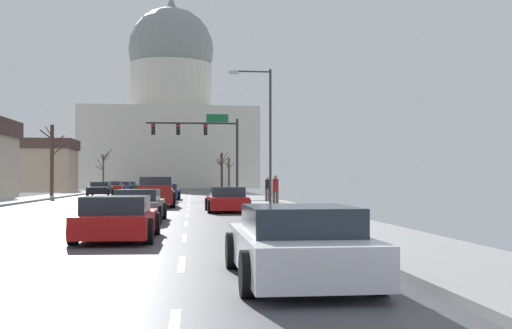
{
  "coord_description": "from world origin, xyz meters",
  "views": [
    {
      "loc": [
        3.68,
        -35.83,
        1.59
      ],
      "look_at": [
        10.46,
        29.45,
        3.12
      ],
      "focal_mm": 43.63,
      "sensor_mm": 36.0,
      "label": 1
    }
  ],
  "objects_px": {
    "sedan_near_01": "(160,194)",
    "pickup_truck_near_02": "(156,193)",
    "sedan_oncoming_01": "(114,187)",
    "sedan_near_03": "(227,200)",
    "street_lamp_right": "(265,124)",
    "pedestrian_00": "(268,187)",
    "sedan_oncoming_00": "(100,189)",
    "sedan_oncoming_03": "(129,186)",
    "sedan_near_05": "(118,219)",
    "sedan_near_04": "(138,206)",
    "sedan_oncoming_02": "(124,187)",
    "signal_gantry": "(205,137)",
    "sedan_near_00": "(167,192)",
    "sedan_near_06": "(297,245)",
    "pedestrian_01": "(276,188)"
  },
  "relations": [
    {
      "from": "sedan_near_01",
      "to": "pickup_truck_near_02",
      "type": "distance_m",
      "value": 5.98
    },
    {
      "from": "sedan_oncoming_01",
      "to": "sedan_near_03",
      "type": "bearing_deg",
      "value": -76.0
    },
    {
      "from": "street_lamp_right",
      "to": "pedestrian_00",
      "type": "relative_size",
      "value": 4.78
    },
    {
      "from": "sedan_near_03",
      "to": "sedan_oncoming_00",
      "type": "distance_m",
      "value": 32.03
    },
    {
      "from": "sedan_oncoming_03",
      "to": "pedestrian_00",
      "type": "bearing_deg",
      "value": -74.9
    },
    {
      "from": "sedan_near_05",
      "to": "pickup_truck_near_02",
      "type": "bearing_deg",
      "value": 90.43
    },
    {
      "from": "sedan_near_03",
      "to": "sedan_oncoming_03",
      "type": "distance_m",
      "value": 62.64
    },
    {
      "from": "street_lamp_right",
      "to": "sedan_oncoming_01",
      "type": "relative_size",
      "value": 1.7
    },
    {
      "from": "sedan_near_05",
      "to": "sedan_oncoming_01",
      "type": "distance_m",
      "value": 56.21
    },
    {
      "from": "street_lamp_right",
      "to": "sedan_near_03",
      "type": "xyz_separation_m",
      "value": [
        -2.48,
        -5.46,
        -4.23
      ]
    },
    {
      "from": "sedan_near_04",
      "to": "sedan_oncoming_02",
      "type": "bearing_deg",
      "value": 96.58
    },
    {
      "from": "signal_gantry",
      "to": "street_lamp_right",
      "type": "height_order",
      "value": "street_lamp_right"
    },
    {
      "from": "sedan_near_00",
      "to": "sedan_near_06",
      "type": "bearing_deg",
      "value": -84.8
    },
    {
      "from": "signal_gantry",
      "to": "sedan_near_03",
      "type": "height_order",
      "value": "signal_gantry"
    },
    {
      "from": "sedan_oncoming_01",
      "to": "sedan_oncoming_02",
      "type": "distance_m",
      "value": 9.37
    },
    {
      "from": "sedan_near_03",
      "to": "sedan_oncoming_02",
      "type": "bearing_deg",
      "value": 101.38
    },
    {
      "from": "sedan_near_06",
      "to": "pickup_truck_near_02",
      "type": "bearing_deg",
      "value": 97.93
    },
    {
      "from": "sedan_near_06",
      "to": "sedan_oncoming_01",
      "type": "bearing_deg",
      "value": 99.49
    },
    {
      "from": "signal_gantry",
      "to": "sedan_near_03",
      "type": "xyz_separation_m",
      "value": [
        0.57,
        -23.46,
        -4.66
      ]
    },
    {
      "from": "signal_gantry",
      "to": "sedan_near_05",
      "type": "height_order",
      "value": "signal_gantry"
    },
    {
      "from": "sedan_near_01",
      "to": "pedestrian_00",
      "type": "height_order",
      "value": "pedestrian_00"
    },
    {
      "from": "sedan_near_04",
      "to": "sedan_oncoming_01",
      "type": "distance_m",
      "value": 49.3
    },
    {
      "from": "sedan_near_01",
      "to": "sedan_near_05",
      "type": "bearing_deg",
      "value": -89.58
    },
    {
      "from": "sedan_oncoming_01",
      "to": "street_lamp_right",
      "type": "bearing_deg",
      "value": -70.53
    },
    {
      "from": "signal_gantry",
      "to": "sedan_oncoming_02",
      "type": "relative_size",
      "value": 1.82
    },
    {
      "from": "street_lamp_right",
      "to": "sedan_near_05",
      "type": "relative_size",
      "value": 1.84
    },
    {
      "from": "sedan_near_03",
      "to": "sedan_oncoming_02",
      "type": "height_order",
      "value": "sedan_oncoming_02"
    },
    {
      "from": "signal_gantry",
      "to": "sedan_near_05",
      "type": "bearing_deg",
      "value": -94.72
    },
    {
      "from": "sedan_oncoming_03",
      "to": "sedan_near_00",
      "type": "bearing_deg",
      "value": -80.7
    },
    {
      "from": "sedan_oncoming_00",
      "to": "sedan_oncoming_01",
      "type": "distance_m",
      "value": 11.98
    },
    {
      "from": "sedan_near_04",
      "to": "sedan_oncoming_00",
      "type": "relative_size",
      "value": 0.94
    },
    {
      "from": "sedan_near_03",
      "to": "sedan_oncoming_03",
      "type": "relative_size",
      "value": 0.94
    },
    {
      "from": "signal_gantry",
      "to": "sedan_oncoming_02",
      "type": "distance_m",
      "value": 30.22
    },
    {
      "from": "signal_gantry",
      "to": "sedan_near_05",
      "type": "relative_size",
      "value": 1.87
    },
    {
      "from": "sedan_near_05",
      "to": "sedan_oncoming_00",
      "type": "height_order",
      "value": "sedan_oncoming_00"
    },
    {
      "from": "sedan_near_04",
      "to": "sedan_oncoming_00",
      "type": "distance_m",
      "value": 37.44
    },
    {
      "from": "sedan_oncoming_01",
      "to": "pedestrian_00",
      "type": "height_order",
      "value": "pedestrian_00"
    },
    {
      "from": "sedan_near_01",
      "to": "pedestrian_00",
      "type": "xyz_separation_m",
      "value": [
        7.05,
        -2.06,
        0.45
      ]
    },
    {
      "from": "pickup_truck_near_02",
      "to": "pedestrian_01",
      "type": "height_order",
      "value": "pedestrian_01"
    },
    {
      "from": "sedan_near_01",
      "to": "sedan_near_04",
      "type": "xyz_separation_m",
      "value": [
        0.13,
        -18.72,
        -0.02
      ]
    },
    {
      "from": "signal_gantry",
      "to": "sedan_near_00",
      "type": "distance_m",
      "value": 7.49
    },
    {
      "from": "sedan_near_00",
      "to": "sedan_near_05",
      "type": "xyz_separation_m",
      "value": [
        -0.03,
        -31.9,
        -0.04
      ]
    },
    {
      "from": "sedan_near_01",
      "to": "pickup_truck_near_02",
      "type": "relative_size",
      "value": 0.78
    },
    {
      "from": "pedestrian_01",
      "to": "pedestrian_00",
      "type": "bearing_deg",
      "value": 87.31
    },
    {
      "from": "sedan_near_00",
      "to": "sedan_near_03",
      "type": "xyz_separation_m",
      "value": [
        3.59,
        -18.41,
        -0.03
      ]
    },
    {
      "from": "pickup_truck_near_02",
      "to": "sedan_near_03",
      "type": "distance_m",
      "value": 7.27
    },
    {
      "from": "sedan_oncoming_02",
      "to": "sedan_oncoming_01",
      "type": "bearing_deg",
      "value": -90.85
    },
    {
      "from": "sedan_oncoming_01",
      "to": "sedan_oncoming_03",
      "type": "height_order",
      "value": "sedan_oncoming_01"
    },
    {
      "from": "sedan_near_05",
      "to": "sedan_oncoming_02",
      "type": "bearing_deg",
      "value": 95.94
    },
    {
      "from": "signal_gantry",
      "to": "sedan_near_06",
      "type": "relative_size",
      "value": 1.79
    }
  ]
}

